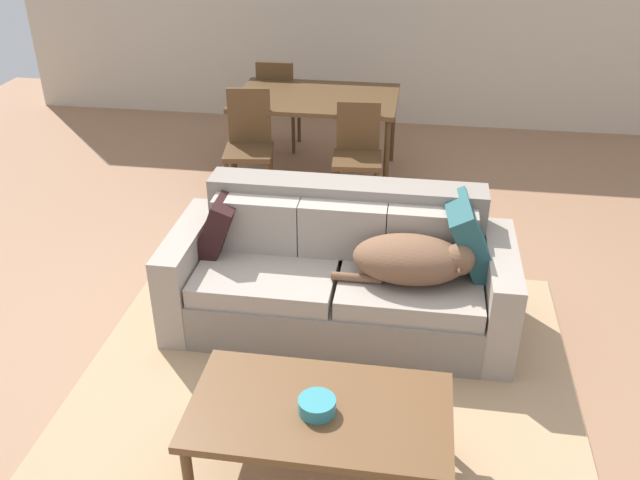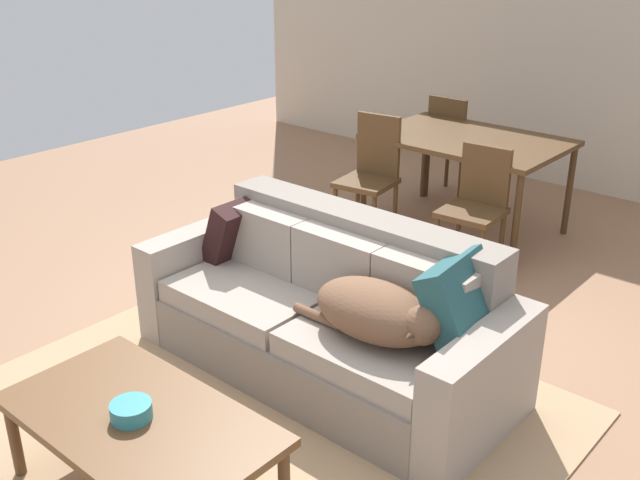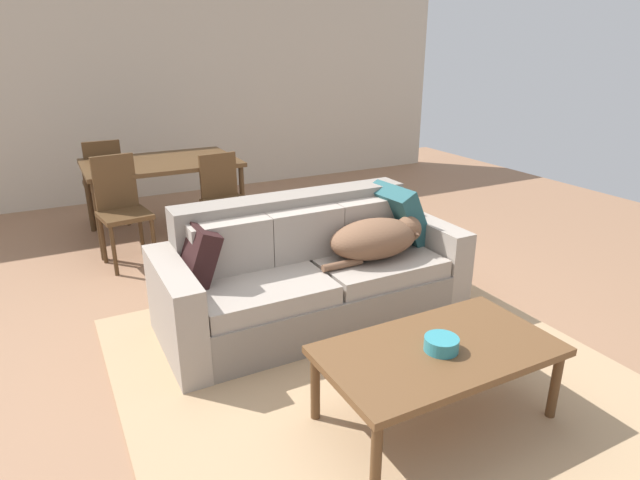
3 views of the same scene
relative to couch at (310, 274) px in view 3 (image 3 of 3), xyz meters
The scene contains 13 objects.
ground_plane 0.36m from the couch, 129.16° to the right, with size 10.00×10.00×0.00m, color #996E50.
back_partition 4.02m from the couch, 91.41° to the left, with size 8.00×0.12×2.70m, color beige.
area_rug 0.91m from the couch, 89.98° to the right, with size 2.79×2.97×0.01m, color tan.
couch is the anchor object (origin of this frame).
dog_on_left_cushion 0.53m from the couch, 19.91° to the right, with size 0.82×0.40×0.27m.
throw_pillow_by_left_arm 0.82m from the couch, behind, with size 0.14×0.37×0.37m, color black.
throw_pillow_by_right_arm 0.83m from the couch, ahead, with size 0.14×0.44×0.44m, color #255257.
coffee_table 1.30m from the couch, 87.05° to the right, with size 1.20×0.67×0.43m.
bowl_on_coffee_table 1.33m from the couch, 87.48° to the right, with size 0.17×0.17×0.07m, color teal.
dining_table 2.35m from the couch, 102.60° to the left, with size 1.44×0.98×0.76m.
dining_chair_near_left 1.95m from the couch, 120.74° to the left, with size 0.45×0.45×0.95m.
dining_chair_near_right 1.68m from the couch, 92.41° to the left, with size 0.43×0.43×0.88m.
dining_chair_far_left 3.00m from the couch, 109.27° to the left, with size 0.40×0.40×0.92m.
Camera 3 is at (-1.44, -2.94, 1.86)m, focal length 29.97 mm.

